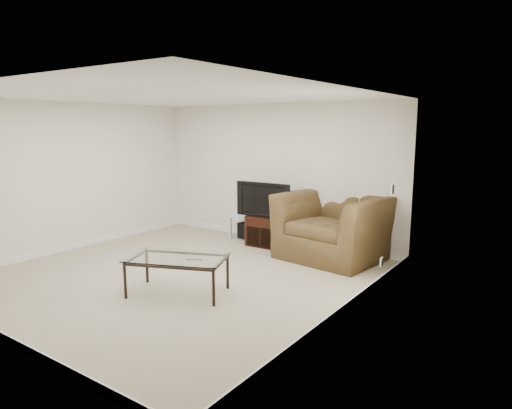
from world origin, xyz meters
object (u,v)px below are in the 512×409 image
Objects in this scene: television at (266,199)px; coffee_table at (178,275)px; tv_stand at (267,231)px; side_table at (246,227)px; recliner at (334,216)px; subwoofer at (248,230)px.

television is 0.80× the size of coffee_table.
tv_stand is 1.38× the size of side_table.
television is 1.30m from recliner.
coffee_table is at bearing -83.46° from television.
side_table reaches higher than subwoofer.
tv_stand reaches higher than subwoofer.
tv_stand is 0.41× the size of recliner.
coffee_table is at bearing -70.51° from side_table.
side_table is 0.38× the size of coffee_table.
subwoofer is (0.03, 0.01, -0.07)m from side_table.
subwoofer is at bearing 153.98° from television.
tv_stand is at bearing -21.97° from subwoofer.
television is 0.62× the size of recliner.
subwoofer is at bearing 179.85° from recliner.
recliner is at bearing -7.43° from subwoofer.
side_table is 1.62× the size of subwoofer.
coffee_table is (0.38, -2.60, -0.03)m from tv_stand.
coffee_table is at bearing -102.08° from recliner.
subwoofer is 3.00m from coffee_table.
tv_stand is at bearing 98.34° from coffee_table.
television reaches higher than tv_stand.
side_table is (-0.62, 0.22, -0.05)m from tv_stand.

